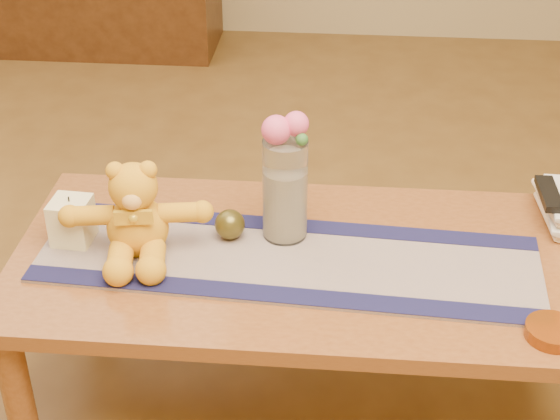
# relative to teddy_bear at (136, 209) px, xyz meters

# --- Properties ---
(floor) EXTENTS (5.50, 5.50, 0.00)m
(floor) POSITION_rel_teddy_bear_xyz_m (0.39, 0.01, -0.57)
(floor) COLOR brown
(floor) RESTS_ON ground
(coffee_table_top) EXTENTS (1.40, 0.70, 0.04)m
(coffee_table_top) POSITION_rel_teddy_bear_xyz_m (0.39, 0.01, -0.14)
(coffee_table_top) COLOR brown
(coffee_table_top) RESTS_ON floor
(table_leg_fl) EXTENTS (0.07, 0.07, 0.41)m
(table_leg_fl) POSITION_rel_teddy_bear_xyz_m (-0.25, -0.28, -0.37)
(table_leg_fl) COLOR brown
(table_leg_fl) RESTS_ON floor
(table_leg_bl) EXTENTS (0.07, 0.07, 0.41)m
(table_leg_bl) POSITION_rel_teddy_bear_xyz_m (-0.25, 0.30, -0.37)
(table_leg_bl) COLOR brown
(table_leg_bl) RESTS_ON floor
(table_leg_br) EXTENTS (0.07, 0.07, 0.41)m
(table_leg_br) POSITION_rel_teddy_bear_xyz_m (1.03, 0.30, -0.37)
(table_leg_br) COLOR brown
(table_leg_br) RESTS_ON floor
(persian_runner) EXTENTS (1.22, 0.42, 0.01)m
(persian_runner) POSITION_rel_teddy_bear_xyz_m (0.36, -0.01, -0.12)
(persian_runner) COLOR #1C1F4F
(persian_runner) RESTS_ON coffee_table_top
(runner_border_near) EXTENTS (1.20, 0.13, 0.00)m
(runner_border_near) POSITION_rel_teddy_bear_xyz_m (0.35, -0.15, -0.11)
(runner_border_near) COLOR #14143D
(runner_border_near) RESTS_ON persian_runner
(runner_border_far) EXTENTS (1.20, 0.13, 0.00)m
(runner_border_far) POSITION_rel_teddy_bear_xyz_m (0.37, 0.14, -0.11)
(runner_border_far) COLOR #14143D
(runner_border_far) RESTS_ON persian_runner
(teddy_bear) EXTENTS (0.38, 0.33, 0.23)m
(teddy_bear) POSITION_rel_teddy_bear_xyz_m (0.00, 0.00, 0.00)
(teddy_bear) COLOR gold
(teddy_bear) RESTS_ON persian_runner
(pillar_candle) EXTENTS (0.10, 0.10, 0.11)m
(pillar_candle) POSITION_rel_teddy_bear_xyz_m (-0.17, 0.03, -0.06)
(pillar_candle) COLOR #F1E8B1
(pillar_candle) RESTS_ON persian_runner
(candle_wick) EXTENTS (0.00, 0.00, 0.01)m
(candle_wick) POSITION_rel_teddy_bear_xyz_m (-0.17, 0.03, 0.00)
(candle_wick) COLOR black
(candle_wick) RESTS_ON pillar_candle
(glass_vase) EXTENTS (0.11, 0.11, 0.26)m
(glass_vase) POSITION_rel_teddy_bear_xyz_m (0.35, 0.10, 0.02)
(glass_vase) COLOR silver
(glass_vase) RESTS_ON persian_runner
(potpourri_fill) EXTENTS (0.09, 0.09, 0.18)m
(potpourri_fill) POSITION_rel_teddy_bear_xyz_m (0.35, 0.10, -0.02)
(potpourri_fill) COLOR beige
(potpourri_fill) RESTS_ON glass_vase
(rose_left) EXTENTS (0.07, 0.07, 0.07)m
(rose_left) POSITION_rel_teddy_bear_xyz_m (0.33, 0.09, 0.18)
(rose_left) COLOR #E85286
(rose_left) RESTS_ON glass_vase
(rose_right) EXTENTS (0.06, 0.06, 0.06)m
(rose_right) POSITION_rel_teddy_bear_xyz_m (0.37, 0.10, 0.19)
(rose_right) COLOR #E85286
(rose_right) RESTS_ON glass_vase
(blue_flower_back) EXTENTS (0.04, 0.04, 0.04)m
(blue_flower_back) POSITION_rel_teddy_bear_xyz_m (0.36, 0.13, 0.17)
(blue_flower_back) COLOR #435693
(blue_flower_back) RESTS_ON glass_vase
(blue_flower_side) EXTENTS (0.04, 0.04, 0.04)m
(blue_flower_side) POSITION_rel_teddy_bear_xyz_m (0.32, 0.12, 0.17)
(blue_flower_side) COLOR #435693
(blue_flower_side) RESTS_ON glass_vase
(leaf_sprig) EXTENTS (0.03, 0.03, 0.03)m
(leaf_sprig) POSITION_rel_teddy_bear_xyz_m (0.39, 0.08, 0.16)
(leaf_sprig) COLOR #33662D
(leaf_sprig) RESTS_ON glass_vase
(bronze_ball) EXTENTS (0.08, 0.08, 0.08)m
(bronze_ball) POSITION_rel_teddy_bear_xyz_m (0.21, 0.07, -0.08)
(bronze_ball) COLOR #4A4318
(bronze_ball) RESTS_ON persian_runner
(book_bottom) EXTENTS (0.18, 0.23, 0.02)m
(book_bottom) POSITION_rel_teddy_bear_xyz_m (1.01, 0.23, -0.11)
(book_bottom) COLOR #F5DEBD
(book_bottom) RESTS_ON coffee_table_top
(book_lower) EXTENTS (0.18, 0.24, 0.02)m
(book_lower) POSITION_rel_teddy_bear_xyz_m (1.01, 0.23, -0.09)
(book_lower) COLOR #F5DEBD
(book_lower) RESTS_ON book_bottom
(book_upper) EXTENTS (0.19, 0.24, 0.02)m
(book_upper) POSITION_rel_teddy_bear_xyz_m (1.00, 0.23, -0.07)
(book_upper) COLOR #F5DEBD
(book_upper) RESTS_ON book_lower
(book_top) EXTENTS (0.17, 0.23, 0.02)m
(book_top) POSITION_rel_teddy_bear_xyz_m (1.01, 0.23, -0.05)
(book_top) COLOR #F5DEBD
(book_top) RESTS_ON book_upper
(tv_remote) EXTENTS (0.05, 0.16, 0.02)m
(tv_remote) POSITION_rel_teddy_bear_xyz_m (1.01, 0.22, -0.04)
(tv_remote) COLOR black
(tv_remote) RESTS_ON book_top
(amber_dish) EXTENTS (0.14, 0.14, 0.03)m
(amber_dish) POSITION_rel_teddy_bear_xyz_m (0.94, -0.24, -0.11)
(amber_dish) COLOR #BF5914
(amber_dish) RESTS_ON coffee_table_top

